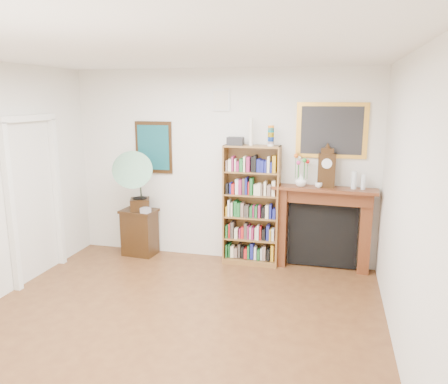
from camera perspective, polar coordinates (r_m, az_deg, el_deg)
name	(u,v)px	position (r m, az deg, el deg)	size (l,w,h in m)	color
room	(154,206)	(4.09, -9.14, -1.87)	(4.51, 5.01, 2.81)	#522D19
door_casing	(34,185)	(6.25, -23.53, 0.84)	(0.08, 1.02, 2.17)	white
teal_poster	(154,147)	(6.70, -9.17, 5.77)	(0.58, 0.04, 0.78)	black
small_picture	(221,100)	(6.32, -0.42, 11.90)	(0.26, 0.04, 0.30)	white
gilt_painting	(332,130)	(6.14, 13.88, 7.81)	(0.95, 0.04, 0.75)	gold
bookshelf	(251,199)	(6.24, 3.60, -0.92)	(0.80, 0.29, 2.00)	brown
side_cabinet	(140,232)	(6.88, -10.94, -5.16)	(0.52, 0.38, 0.71)	black
fireplace	(323,221)	(6.27, 12.81, -3.67)	(1.42, 0.42, 1.19)	#502712
gramophone	(134,178)	(6.53, -11.65, 1.85)	(0.79, 0.87, 0.93)	black
cd_stack	(146,210)	(6.57, -10.21, -2.36)	(0.12, 0.12, 0.08)	silver
mantel_clock	(327,169)	(6.07, 13.26, 3.00)	(0.23, 0.14, 0.54)	black
flower_vase	(301,180)	(6.09, 10.02, 1.51)	(0.16, 0.16, 0.17)	white
teacup	(319,185)	(6.06, 12.25, 0.91)	(0.10, 0.10, 0.08)	white
bottle_left	(354,180)	(6.09, 16.61, 1.51)	(0.07, 0.07, 0.24)	silver
bottle_right	(363,182)	(6.09, 17.75, 1.25)	(0.06, 0.06, 0.20)	silver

